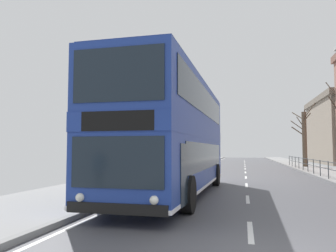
# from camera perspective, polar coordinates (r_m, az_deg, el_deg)

# --- Properties ---
(double_decker_bus_main) EXTENTS (2.90, 11.64, 4.36)m
(double_decker_bus_main) POSITION_cam_1_polar(r_m,az_deg,el_deg) (13.06, 1.08, -1.67)
(double_decker_bus_main) COLOR navy
(double_decker_bus_main) RESTS_ON ground
(pedestrian_railing_far_kerb) EXTENTS (0.05, 34.69, 0.97)m
(pedestrian_railing_far_kerb) POSITION_cam_1_polar(r_m,az_deg,el_deg) (19.74, 26.18, -6.36)
(pedestrian_railing_far_kerb) COLOR #2D3338
(pedestrian_railing_far_kerb) RESTS_ON ground
(bare_tree_far_02) EXTENTS (2.19, 2.60, 5.97)m
(bare_tree_far_02) POSITION_cam_1_polar(r_m,az_deg,el_deg) (34.80, 22.09, -1.80)
(bare_tree_far_02) COLOR brown
(bare_tree_far_02) RESTS_ON ground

